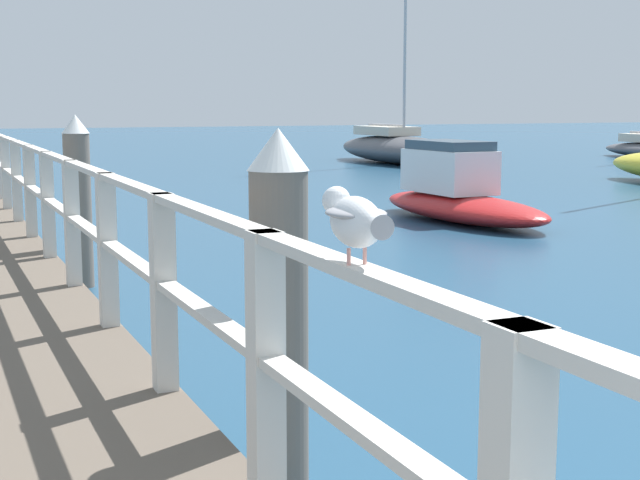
# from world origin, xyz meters

# --- Properties ---
(pier_railing) EXTENTS (0.12, 22.36, 1.07)m
(pier_railing) POSITION_xyz_m (1.03, 11.92, 1.09)
(pier_railing) COLOR beige
(pier_railing) RESTS_ON pier_deck
(dock_piling_near) EXTENTS (0.29, 0.29, 1.86)m
(dock_piling_near) POSITION_xyz_m (1.41, 4.82, 0.94)
(dock_piling_near) COLOR #6B6056
(dock_piling_near) RESTS_ON ground_plane
(dock_piling_far) EXTENTS (0.29, 0.29, 1.86)m
(dock_piling_far) POSITION_xyz_m (1.41, 10.85, 0.94)
(dock_piling_far) COLOR #6B6056
(dock_piling_far) RESTS_ON ground_plane
(seagull_foreground) EXTENTS (0.20, 0.48, 0.21)m
(seagull_foreground) POSITION_xyz_m (1.03, 3.21, 1.64)
(seagull_foreground) COLOR white
(seagull_foreground) RESTS_ON pier_railing
(boat_1) EXTENTS (2.26, 7.27, 10.11)m
(boat_1) POSITION_xyz_m (14.60, 28.08, 0.53)
(boat_1) COLOR #4C4C51
(boat_1) RESTS_ON ground_plane
(boat_2) EXTENTS (1.62, 4.32, 1.35)m
(boat_2) POSITION_xyz_m (8.27, 14.17, 0.45)
(boat_2) COLOR red
(boat_2) RESTS_ON ground_plane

